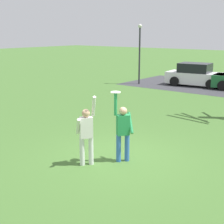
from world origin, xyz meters
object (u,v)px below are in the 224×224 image
object	(u,v)px
lamppost_by_lot	(140,48)
parked_car_white	(196,75)
person_catcher	(123,129)
frisbee_disc	(116,92)
person_defender	(86,132)

from	to	relation	value
lamppost_by_lot	parked_car_white	bearing A→B (deg)	26.83
person_catcher	frisbee_disc	xyz separation A→B (m)	(-0.14, -0.18, 1.11)
person_catcher	lamppost_by_lot	world-z (taller)	lamppost_by_lot
person_defender	parked_car_white	xyz separation A→B (m)	(-3.61, 15.40, -0.25)
parked_car_white	lamppost_by_lot	bearing A→B (deg)	-159.69
person_catcher	frisbee_disc	bearing A→B (deg)	0.00
person_catcher	parked_car_white	xyz separation A→B (m)	(-4.27, 14.54, -0.25)
parked_car_white	lamppost_by_lot	world-z (taller)	lamppost_by_lot
person_defender	frisbee_disc	world-z (taller)	frisbee_disc
person_catcher	lamppost_by_lot	bearing A→B (deg)	-110.76
person_catcher	parked_car_white	distance (m)	15.16
person_catcher	parked_car_white	world-z (taller)	person_catcher
person_catcher	parked_car_white	bearing A→B (deg)	-126.14
person_catcher	person_defender	size ratio (longest dim) A/B	1.02
frisbee_disc	lamppost_by_lot	size ratio (longest dim) A/B	0.07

